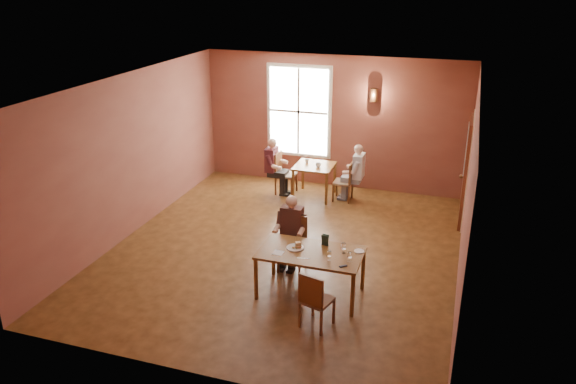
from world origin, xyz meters
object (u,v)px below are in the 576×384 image
(main_table, at_px, (310,273))
(diner_white, at_px, (345,174))
(diner_main, at_px, (292,238))
(diner_maroon, at_px, (285,167))
(chair_empty, at_px, (317,299))
(chair_diner_maroon, at_px, (286,173))
(chair_diner_main, at_px, (292,245))
(chair_diner_white, at_px, (343,181))
(second_table, at_px, (314,181))

(main_table, height_order, diner_white, diner_white)
(diner_main, height_order, diner_maroon, diner_maroon)
(diner_main, distance_m, chair_empty, 1.62)
(diner_main, distance_m, diner_white, 3.32)
(diner_main, height_order, chair_diner_maroon, diner_main)
(chair_empty, distance_m, diner_maroon, 5.13)
(diner_white, bearing_deg, chair_diner_main, 177.42)
(chair_diner_white, bearing_deg, main_table, -174.46)
(diner_main, xyz_separation_m, diner_maroon, (-1.21, 3.32, 0.02))
(main_table, xyz_separation_m, diner_main, (-0.50, 0.62, 0.23))
(diner_main, xyz_separation_m, diner_white, (0.15, 3.32, 0.01))
(chair_diner_maroon, distance_m, diner_maroon, 0.15)
(chair_empty, relative_size, second_table, 1.05)
(chair_diner_white, xyz_separation_m, diner_white, (0.03, 0.00, 0.18))
(chair_diner_main, bearing_deg, chair_empty, 119.87)
(chair_diner_main, relative_size, chair_empty, 1.06)
(chair_empty, distance_m, chair_diner_maroon, 5.11)
(main_table, height_order, chair_diner_white, chair_diner_white)
(second_table, height_order, diner_white, diner_white)
(second_table, relative_size, chair_diner_maroon, 0.88)
(diner_white, bearing_deg, main_table, -174.89)
(diner_maroon, bearing_deg, second_table, 90.00)
(chair_diner_white, bearing_deg, chair_diner_main, 177.94)
(chair_diner_white, bearing_deg, chair_empty, -171.56)
(chair_diner_white, relative_size, diner_maroon, 0.70)
(diner_white, height_order, chair_diner_maroon, diner_white)
(diner_white, bearing_deg, diner_maroon, 90.00)
(chair_diner_white, xyz_separation_m, diner_maroon, (-1.33, 0.00, 0.18))
(chair_empty, relative_size, chair_diner_white, 1.00)
(main_table, height_order, chair_empty, chair_empty)
(chair_diner_maroon, bearing_deg, diner_maroon, -90.00)
(diner_white, bearing_deg, diner_main, 177.44)
(main_table, distance_m, diner_main, 0.83)
(diner_main, relative_size, chair_diner_maroon, 1.27)
(main_table, xyz_separation_m, chair_diner_maroon, (-1.68, 3.94, 0.10))
(chair_diner_main, distance_m, chair_diner_maroon, 3.49)
(diner_main, relative_size, chair_diner_white, 1.38)
(second_table, height_order, diner_maroon, diner_maroon)
(chair_diner_main, relative_size, diner_white, 0.75)
(chair_empty, bearing_deg, diner_white, 114.02)
(chair_diner_white, bearing_deg, diner_maroon, 90.00)
(chair_diner_main, height_order, second_table, chair_diner_main)
(main_table, relative_size, diner_maroon, 1.27)
(chair_empty, relative_size, diner_white, 0.71)
(main_table, bearing_deg, chair_diner_maroon, 113.14)
(second_table, distance_m, chair_diner_white, 0.65)
(main_table, xyz_separation_m, chair_empty, (0.32, -0.77, 0.07))
(chair_diner_maroon, bearing_deg, diner_main, 19.62)
(diner_main, bearing_deg, chair_empty, 120.40)
(chair_diner_main, xyz_separation_m, diner_white, (0.15, 3.29, 0.15))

